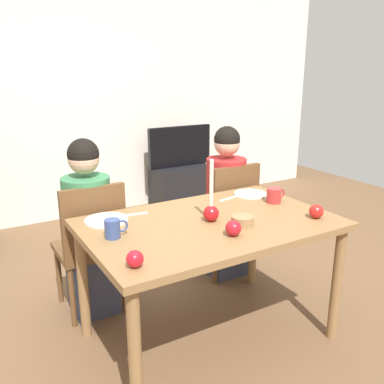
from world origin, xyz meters
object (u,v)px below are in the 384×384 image
dining_table (210,235)px  person_left_child (89,231)px  person_right_child (225,205)px  chair_left (91,241)px  apple_near_candle (316,211)px  tv_stand (180,186)px  apple_by_left_plate (135,259)px  bowl_walnuts (242,221)px  mug_left (113,228)px  chair_right (228,213)px  plate_left (106,220)px  tv (180,146)px  plate_right (250,194)px  apple_by_right_mug (233,228)px  mug_right (274,195)px  candle_centerpiece (211,209)px

dining_table → person_left_child: (-0.51, 0.64, -0.10)m
dining_table → person_right_child: size_ratio=1.19×
chair_left → apple_near_candle: (1.06, -0.88, 0.28)m
tv_stand → apple_by_left_plate: size_ratio=8.23×
apple_near_candle → bowl_walnuts: bearing=163.7°
tv_stand → apple_near_candle: bearing=-101.7°
chair_left → mug_left: bearing=-94.4°
chair_right → bowl_walnuts: bearing=-120.4°
person_right_child → plate_left: 1.13m
person_right_child → apple_near_candle: (-0.01, -0.91, 0.22)m
chair_left → chair_right: 1.07m
dining_table → tv: tv is taller
mug_left → apple_near_candle: (1.10, -0.32, -0.01)m
plate_right → apple_by_right_mug: size_ratio=2.63×
tv → mug_right: bearing=-103.8°
person_right_child → candle_centerpiece: 0.88m
tv_stand → candle_centerpiece: (-1.08, -2.30, 0.58)m
person_right_child → bowl_walnuts: 0.92m
tv → plate_left: bearing=-128.4°
chair_left → plate_left: 0.39m
chair_right → person_left_child: size_ratio=0.77×
apple_by_left_plate → tv_stand: bearing=57.3°
person_left_child → bowl_walnuts: (0.63, -0.78, 0.21)m
bowl_walnuts → tv_stand: bearing=68.4°
chair_right → apple_by_left_plate: bearing=-141.4°
plate_left → apple_by_left_plate: bearing=-98.0°
person_right_child → tv: 1.75m
chair_left → bowl_walnuts: (0.63, -0.75, 0.26)m
chair_right → person_right_child: person_right_child is taller
chair_left → candle_centerpiece: candle_centerpiece is taller
person_left_child → tv_stand: size_ratio=1.83×
bowl_walnuts → apple_by_right_mug: apple_by_right_mug is taller
plate_right → apple_by_left_plate: bearing=-151.6°
dining_table → chair_left: (-0.51, 0.61, -0.15)m
mug_left → chair_left: bearing=85.6°
apple_by_right_mug → tv: bearing=66.6°
chair_left → person_left_child: 0.07m
plate_left → bowl_walnuts: bearing=-35.4°
chair_left → apple_by_left_plate: bearing=-94.9°
tv → mug_left: bearing=-126.0°
chair_right → apple_by_right_mug: bearing=-124.1°
mug_right → apple_near_candle: 0.34m
chair_left → dining_table: bearing=-50.0°
tv_stand → apple_near_candle: (-0.53, -2.57, 0.55)m
dining_table → chair_left: size_ratio=1.56×
apple_near_candle → apple_by_right_mug: (-0.56, 0.03, 0.00)m
plate_left → apple_by_right_mug: (0.49, -0.54, 0.04)m
chair_left → tv_stand: chair_left is taller
chair_right → apple_by_left_plate: (-1.15, -0.91, 0.28)m
bowl_walnuts → apple_by_right_mug: bearing=-143.9°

